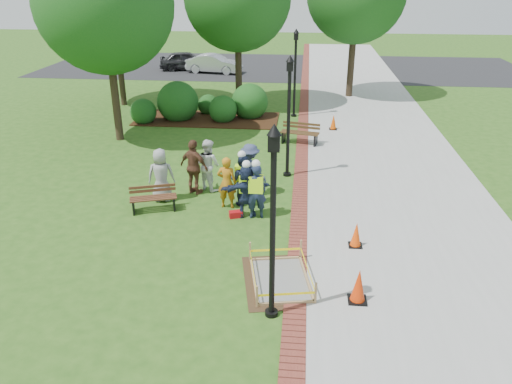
# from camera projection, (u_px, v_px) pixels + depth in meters

# --- Properties ---
(ground) EXTENTS (100.00, 100.00, 0.00)m
(ground) POSITION_uv_depth(u_px,v_px,m) (233.00, 243.00, 13.59)
(ground) COLOR #285116
(ground) RESTS_ON ground
(sidewalk) EXTENTS (6.00, 60.00, 0.02)m
(sidewalk) POSITION_uv_depth(u_px,v_px,m) (376.00, 136.00, 22.22)
(sidewalk) COLOR #9E9E99
(sidewalk) RESTS_ON ground
(brick_edging) EXTENTS (0.50, 60.00, 0.03)m
(brick_edging) POSITION_uv_depth(u_px,v_px,m) (303.00, 134.00, 22.51)
(brick_edging) COLOR maroon
(brick_edging) RESTS_ON ground
(mulch_bed) EXTENTS (7.00, 3.00, 0.05)m
(mulch_bed) POSITION_uv_depth(u_px,v_px,m) (207.00, 119.00, 24.75)
(mulch_bed) COLOR #381E0F
(mulch_bed) RESTS_ON ground
(parking_lot) EXTENTS (36.00, 12.00, 0.01)m
(parking_lot) POSITION_uv_depth(u_px,v_px,m) (283.00, 67.00, 38.12)
(parking_lot) COLOR black
(parking_lot) RESTS_ON ground
(wet_concrete_pad) EXTENTS (2.10, 2.58, 0.55)m
(wet_concrete_pad) POSITION_uv_depth(u_px,v_px,m) (281.00, 273.00, 11.82)
(wet_concrete_pad) COLOR #47331E
(wet_concrete_pad) RESTS_ON ground
(bench_near) EXTENTS (1.48, 0.88, 0.76)m
(bench_near) POSITION_uv_depth(u_px,v_px,m) (154.00, 203.00, 15.30)
(bench_near) COLOR brown
(bench_near) RESTS_ON ground
(bench_far) EXTENTS (1.69, 0.88, 0.87)m
(bench_far) POSITION_uv_depth(u_px,v_px,m) (300.00, 137.00, 21.20)
(bench_far) COLOR #4F351B
(bench_far) RESTS_ON ground
(cone_front) EXTENTS (0.42, 0.42, 0.83)m
(cone_front) POSITION_uv_depth(u_px,v_px,m) (358.00, 286.00, 11.02)
(cone_front) COLOR black
(cone_front) RESTS_ON ground
(cone_back) EXTENTS (0.36, 0.36, 0.71)m
(cone_back) POSITION_uv_depth(u_px,v_px,m) (356.00, 235.00, 13.27)
(cone_back) COLOR black
(cone_back) RESTS_ON ground
(cone_far) EXTENTS (0.36, 0.36, 0.70)m
(cone_far) POSITION_uv_depth(u_px,v_px,m) (333.00, 123.00, 23.04)
(cone_far) COLOR black
(cone_far) RESTS_ON ground
(toolbox) EXTENTS (0.44, 0.33, 0.19)m
(toolbox) POSITION_uv_depth(u_px,v_px,m) (236.00, 214.00, 14.95)
(toolbox) COLOR #B00D13
(toolbox) RESTS_ON ground
(lamp_near) EXTENTS (0.28, 0.28, 4.26)m
(lamp_near) POSITION_uv_depth(u_px,v_px,m) (273.00, 212.00, 9.74)
(lamp_near) COLOR black
(lamp_near) RESTS_ON ground
(lamp_mid) EXTENTS (0.28, 0.28, 4.26)m
(lamp_mid) POSITION_uv_depth(u_px,v_px,m) (289.00, 108.00, 17.01)
(lamp_mid) COLOR black
(lamp_mid) RESTS_ON ground
(lamp_far) EXTENTS (0.28, 0.28, 4.26)m
(lamp_far) POSITION_uv_depth(u_px,v_px,m) (295.00, 67.00, 24.28)
(lamp_far) COLOR black
(lamp_far) RESTS_ON ground
(tree_left) EXTENTS (5.45, 5.45, 8.29)m
(tree_left) POSITION_uv_depth(u_px,v_px,m) (105.00, 4.00, 19.60)
(tree_left) COLOR #3D2D1E
(tree_left) RESTS_ON ground
(shrub_a) EXTENTS (1.26, 1.26, 1.26)m
(shrub_a) POSITION_uv_depth(u_px,v_px,m) (144.00, 123.00, 24.24)
(shrub_a) COLOR #154B18
(shrub_a) RESTS_ON ground
(shrub_b) EXTENTS (2.03, 2.03, 2.03)m
(shrub_b) POSITION_uv_depth(u_px,v_px,m) (179.00, 119.00, 24.80)
(shrub_b) COLOR #154B18
(shrub_b) RESTS_ON ground
(shrub_c) EXTENTS (1.37, 1.37, 1.37)m
(shrub_c) POSITION_uv_depth(u_px,v_px,m) (223.00, 121.00, 24.46)
(shrub_c) COLOR #154B18
(shrub_c) RESTS_ON ground
(shrub_d) EXTENTS (1.82, 1.82, 1.82)m
(shrub_d) POSITION_uv_depth(u_px,v_px,m) (250.00, 117.00, 25.16)
(shrub_d) COLOR #154B18
(shrub_d) RESTS_ON ground
(shrub_e) EXTENTS (1.07, 1.07, 1.07)m
(shrub_e) POSITION_uv_depth(u_px,v_px,m) (209.00, 114.00, 25.76)
(shrub_e) COLOR #154B18
(shrub_e) RESTS_ON ground
(casual_person_a) EXTENTS (0.61, 0.45, 1.73)m
(casual_person_a) POSITION_uv_depth(u_px,v_px,m) (161.00, 175.00, 15.74)
(casual_person_a) COLOR gray
(casual_person_a) RESTS_ON ground
(casual_person_b) EXTENTS (0.56, 0.39, 1.65)m
(casual_person_b) POSITION_uv_depth(u_px,v_px,m) (227.00, 183.00, 15.30)
(casual_person_b) COLOR #B86F15
(casual_person_b) RESTS_ON ground
(casual_person_c) EXTENTS (0.66, 0.61, 1.74)m
(casual_person_c) POSITION_uv_depth(u_px,v_px,m) (208.00, 165.00, 16.56)
(casual_person_c) COLOR silver
(casual_person_c) RESTS_ON ground
(casual_person_d) EXTENTS (0.70, 0.60, 1.84)m
(casual_person_d) POSITION_uv_depth(u_px,v_px,m) (194.00, 167.00, 16.23)
(casual_person_d) COLOR brown
(casual_person_d) RESTS_ON ground
(casual_person_e) EXTENTS (0.66, 0.56, 1.75)m
(casual_person_e) POSITION_uv_depth(u_px,v_px,m) (250.00, 170.00, 16.11)
(casual_person_e) COLOR #343C5C
(casual_person_e) RESTS_ON ground
(hivis_worker_a) EXTENTS (0.60, 0.49, 1.78)m
(hivis_worker_a) POSITION_uv_depth(u_px,v_px,m) (247.00, 189.00, 14.72)
(hivis_worker_a) COLOR #16173B
(hivis_worker_a) RESTS_ON ground
(hivis_worker_b) EXTENTS (0.61, 0.47, 1.84)m
(hivis_worker_b) POSITION_uv_depth(u_px,v_px,m) (256.00, 189.00, 14.62)
(hivis_worker_b) COLOR #161F39
(hivis_worker_b) RESTS_ON ground
(hivis_worker_c) EXTENTS (0.55, 0.38, 1.79)m
(hivis_worker_c) POSITION_uv_depth(u_px,v_px,m) (242.00, 178.00, 15.47)
(hivis_worker_c) COLOR #16183A
(hivis_worker_c) RESTS_ON ground
(parked_car_a) EXTENTS (2.82, 4.81, 1.47)m
(parked_car_a) POSITION_uv_depth(u_px,v_px,m) (187.00, 70.00, 36.99)
(parked_car_a) COLOR #272629
(parked_car_a) RESTS_ON ground
(parked_car_b) EXTENTS (2.57, 4.59, 1.42)m
(parked_car_b) POSITION_uv_depth(u_px,v_px,m) (214.00, 73.00, 35.91)
(parked_car_b) COLOR #ACADB2
(parked_car_b) RESTS_ON ground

